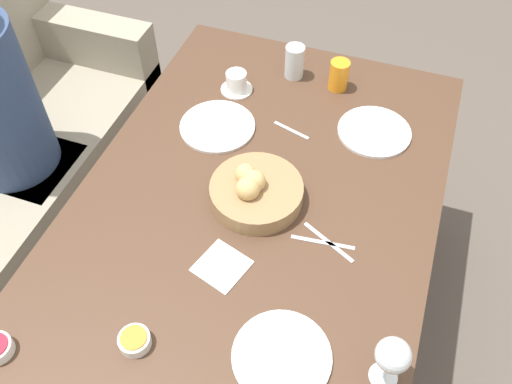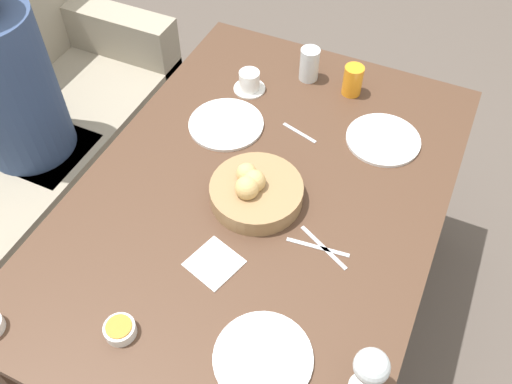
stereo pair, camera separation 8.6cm
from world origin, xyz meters
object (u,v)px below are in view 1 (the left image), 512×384
Objects in this scene: wine_glass at (393,356)px; water_tumbler at (294,62)px; seated_person at (7,140)px; coffee_cup at (236,83)px; plate_near_right at (374,132)px; napkin at (222,266)px; knife_silver at (328,242)px; spoon_coffee at (291,130)px; jam_bowl_honey at (135,341)px; fork_silver at (323,242)px; plate_far_center at (217,126)px; juice_glass at (339,75)px; plate_near_left at (282,357)px; bread_basket at (255,191)px.

water_tumbler is at bearing 27.58° from wine_glass.
seated_person is 11.33× the size of coffee_cup.
plate_near_right is 0.78m from wine_glass.
napkin is at bearing 71.69° from wine_glass.
spoon_coffee is (0.37, 0.21, -0.00)m from knife_silver.
fork_silver is at bearing -38.84° from jam_bowl_honey.
plate_far_center is at bearing -81.62° from seated_person.
fork_silver is at bearing 174.46° from plate_near_right.
wine_glass is (-0.93, -0.33, 0.06)m from juice_glass.
plate_near_left reaches higher than spoon_coffee.
plate_near_left is 1.45× the size of wine_glass.
seated_person is 11.81× the size of juice_glass.
seated_person is 5.10× the size of plate_far_center.
jam_bowl_honey reaches higher than knife_silver.
napkin reaches higher than spoon_coffee.
water_tumbler is 0.28m from spoon_coffee.
knife_silver is 0.29m from napkin.
wine_glass reaches higher than coffee_cup.
knife_silver is at bearing 33.52° from wine_glass.
seated_person is 1.07m from water_tumbler.
plate_far_center is 2.06× the size of water_tumbler.
coffee_cup is at bearing 61.46° from spoon_coffee.
plate_far_center is (0.23, 0.21, -0.03)m from bread_basket.
seated_person is 0.82m from plate_far_center.
wine_glass reaches higher than fork_silver.
water_tumbler is 0.70m from knife_silver.
bread_basket is at bearing -13.19° from jam_bowl_honey.
plate_near_left is 3.07× the size of jam_bowl_honey.
water_tumbler is (0.44, -0.94, 0.27)m from seated_person.
knife_silver is (-0.19, -1.22, 0.21)m from seated_person.
plate_far_center is (-0.14, 0.47, 0.00)m from plate_near_right.
seated_person is at bearing 98.38° from plate_far_center.
spoon_coffee is at bearing -9.45° from jam_bowl_honey.
plate_near_right is 1.35× the size of fork_silver.
water_tumbler reaches higher than spoon_coffee.
plate_far_center is 0.89m from wine_glass.
fork_silver is 0.27m from napkin.
knife_silver is at bearing -107.78° from bread_basket.
plate_far_center reaches higher than napkin.
jam_bowl_honey is 0.54m from knife_silver.
knife_silver is 1.04× the size of napkin.
plate_near_left is at bearing -113.72° from seated_person.
coffee_cup is 0.86× the size of spoon_coffee.
wine_glass is at bearing -141.06° from coffee_cup.
plate_near_left is 0.28m from napkin.
seated_person is 0.87m from coffee_cup.
spoon_coffee is (-0.08, 0.24, -0.00)m from plate_near_right.
seated_person is 7.15× the size of fork_silver.
bread_basket is at bearing -96.67° from seated_person.
knife_silver is at bearing -98.83° from seated_person.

